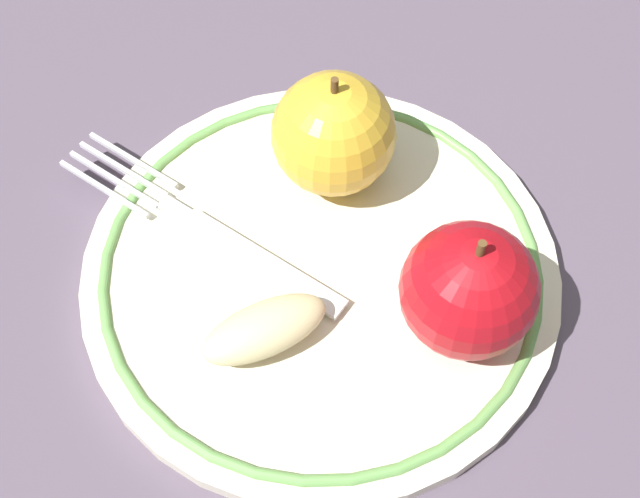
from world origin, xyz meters
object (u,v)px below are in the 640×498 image
object	(u,v)px
apple_red_whole	(334,134)
fork	(209,230)
plate	(320,276)
apple_slice_front	(264,329)
apple_second_whole	(469,290)

from	to	relation	value
apple_red_whole	fork	world-z (taller)	apple_red_whole
fork	plate	bearing A→B (deg)	-167.16
apple_slice_front	plate	bearing A→B (deg)	29.63
apple_second_whole	fork	size ratio (longest dim) A/B	0.41
plate	apple_second_whole	size ratio (longest dim) A/B	3.36
plate	apple_slice_front	distance (m)	0.05
apple_second_whole	plate	bearing A→B (deg)	-154.85
apple_slice_front	apple_red_whole	bearing A→B (deg)	45.55
plate	fork	bearing A→B (deg)	-152.97
plate	apple_second_whole	distance (m)	0.09
apple_second_whole	apple_slice_front	bearing A→B (deg)	-125.85
apple_red_whole	apple_slice_front	distance (m)	0.11
plate	apple_slice_front	world-z (taller)	apple_slice_front
plate	apple_red_whole	size ratio (longest dim) A/B	3.36
plate	apple_red_whole	world-z (taller)	apple_red_whole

